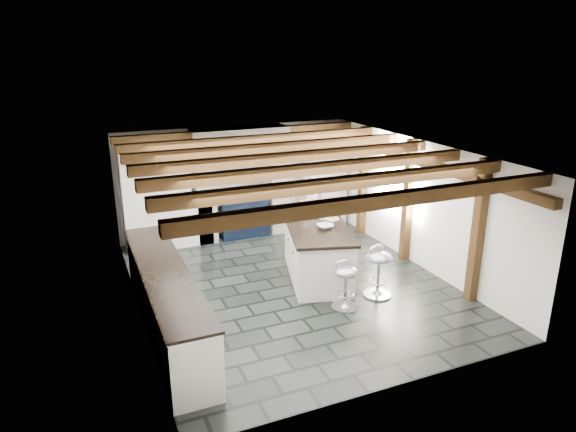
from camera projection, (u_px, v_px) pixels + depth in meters
name	position (u px, v px, depth m)	size (l,w,h in m)	color
ground	(292.00, 285.00, 8.73)	(6.00, 6.00, 0.00)	black
room_shell	(231.00, 207.00, 9.40)	(6.00, 6.03, 6.00)	white
range_cooker	(242.00, 214.00, 10.92)	(1.00, 0.63, 0.99)	black
kitchen_island	(317.00, 251.00, 8.87)	(1.49, 2.12, 1.27)	white
bar_stool_near	(378.00, 265.00, 8.20)	(0.48, 0.48, 0.85)	silver
bar_stool_far	(345.00, 279.00, 7.83)	(0.43, 0.43, 0.78)	silver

